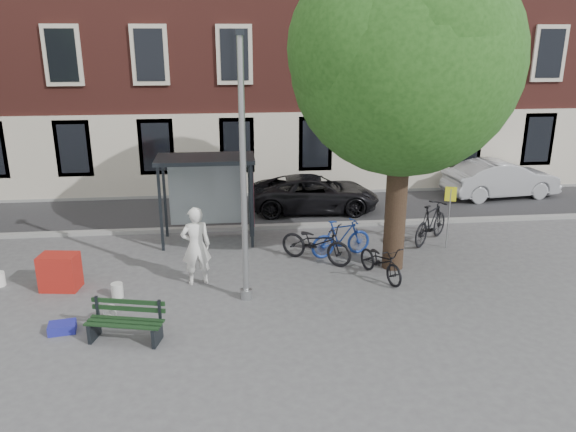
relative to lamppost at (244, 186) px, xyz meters
The scene contains 21 objects.
ground 2.78m from the lamppost, ahead, with size 90.00×90.00×0.00m, color #4C4C4F.
road 7.53m from the lamppost, 90.00° to the left, with size 40.00×4.00×0.01m, color #28282B.
curb_near 5.69m from the lamppost, 90.00° to the left, with size 40.00×0.25×0.12m, color gray.
curb_far 9.40m from the lamppost, 90.00° to the left, with size 40.00×0.25×0.12m, color gray.
building_row 13.67m from the lamppost, 90.00° to the left, with size 30.00×8.00×14.00m, color brown.
lamppost is the anchor object (origin of this frame).
tree_right 5.10m from the lamppost, 19.03° to the left, with size 5.76×5.60×8.20m.
bus_shelter 4.24m from the lamppost, 98.43° to the left, with size 2.85×1.45×2.62m.
painter 2.36m from the lamppost, 139.98° to the left, with size 0.74×0.48×2.02m, color white.
bench 3.85m from the lamppost, 147.06° to the right, with size 1.65×0.86×0.81m.
bike_a 3.65m from the lamppost, 46.32° to the left, with size 0.74×2.12×1.11m, color black.
bike_b 4.31m from the lamppost, 41.39° to the left, with size 0.51×1.80×1.08m, color navy.
bike_c 4.27m from the lamppost, 13.41° to the left, with size 0.62×1.77×0.93m, color black.
bike_d 6.89m from the lamppost, 29.91° to the left, with size 0.58×2.04×1.23m, color black.
car_dark 7.61m from the lamppost, 68.59° to the left, with size 2.09×4.53×1.26m, color black.
car_silver 12.88m from the lamppost, 37.73° to the left, with size 1.52×4.36×1.44m, color #ACAEB4.
red_stand 5.20m from the lamppost, 167.23° to the left, with size 0.90×0.60×0.90m, color #A81E16.
blue_crate 4.90m from the lamppost, 163.50° to the right, with size 0.55×0.40×0.20m, color navy.
bucket_b 4.04m from the lamppost, behind, with size 0.28×0.28×0.36m, color silver.
bucket_c 4.06m from the lamppost, 164.32° to the right, with size 0.28×0.28×0.36m, color silver.
notice_sign 6.71m from the lamppost, 24.35° to the left, with size 0.32×0.12×1.87m.
Camera 1 is at (-0.28, -12.16, 6.02)m, focal length 35.00 mm.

